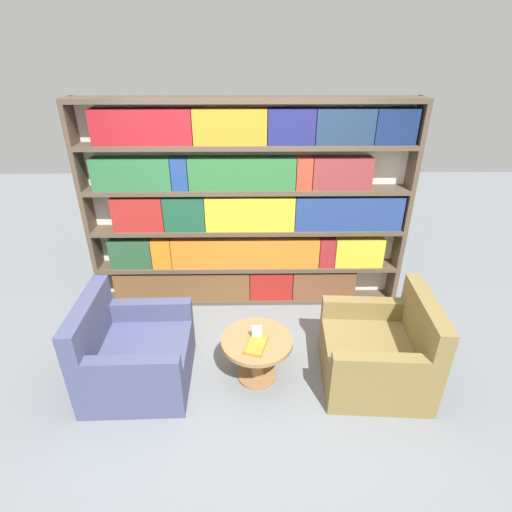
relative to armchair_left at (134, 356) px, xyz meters
name	(u,v)px	position (x,y,z in m)	size (l,w,h in m)	color
ground_plane	(248,387)	(1.03, -0.11, -0.29)	(14.00, 14.00, 0.00)	slate
bookshelf	(246,211)	(1.02, 1.35, 0.86)	(3.53, 0.30, 2.33)	silver
armchair_left	(134,356)	(0.00, 0.00, 0.00)	(0.92, 0.94, 0.87)	#42476B
armchair_right	(379,353)	(2.23, 0.00, 0.00)	(0.96, 0.98, 0.87)	olive
coffee_table	(257,350)	(1.11, 0.02, 0.03)	(0.65, 0.65, 0.44)	olive
table_sign	(257,334)	(1.11, 0.02, 0.22)	(0.09, 0.06, 0.15)	black
stray_book	(257,345)	(1.11, -0.07, 0.17)	(0.22, 0.31, 0.03)	orange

